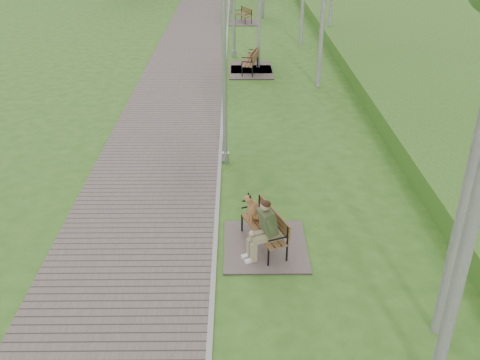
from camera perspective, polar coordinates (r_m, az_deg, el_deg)
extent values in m
plane|color=#34621D|center=(9.72, -3.14, -15.21)|extent=(120.00, 120.00, 0.00)
cube|color=#695A55|center=(29.43, -4.94, 14.75)|extent=(3.50, 67.00, 0.04)
cube|color=#999993|center=(29.35, -1.41, 14.81)|extent=(0.10, 67.00, 0.05)
cube|color=#5A8E31|center=(30.19, 22.62, 13.07)|extent=(14.00, 70.00, 1.60)
cube|color=#695A55|center=(11.57, 2.70, -7.03)|extent=(1.78, 1.97, 0.04)
cube|color=brown|center=(11.33, 2.49, -5.27)|extent=(0.97, 1.54, 0.04)
cube|color=brown|center=(11.28, 3.62, -3.88)|extent=(0.59, 1.39, 0.33)
cube|color=#695A55|center=(24.13, 1.19, 11.92)|extent=(1.78, 1.97, 0.04)
cube|color=brown|center=(24.02, 1.07, 12.89)|extent=(0.81, 1.54, 0.04)
cube|color=brown|center=(23.90, 1.65, 13.47)|extent=(0.41, 1.44, 0.33)
cube|color=#695A55|center=(23.41, 1.18, 11.42)|extent=(1.87, 2.08, 0.04)
cube|color=brown|center=(23.29, 1.07, 12.47)|extent=(0.75, 1.62, 0.04)
cube|color=brown|center=(23.18, 1.70, 13.11)|extent=(0.33, 1.54, 0.34)
cube|color=#695A55|center=(33.55, 0.43, 16.46)|extent=(1.76, 1.96, 0.04)
cube|color=brown|center=(33.47, 0.34, 17.17)|extent=(1.02, 1.52, 0.04)
cube|color=brown|center=(33.53, 0.72, 17.64)|extent=(0.65, 1.35, 0.32)
cylinder|color=#9C9EA4|center=(15.11, -1.55, 2.43)|extent=(0.20, 0.20, 0.30)
cylinder|color=#9C9EA4|center=(14.25, -1.67, 11.11)|extent=(0.12, 0.12, 5.07)
cylinder|color=#9C9EA4|center=(25.76, -0.63, 13.30)|extent=(0.23, 0.23, 0.34)
cylinder|color=#9C9EA4|center=(36.68, -0.90, 17.63)|extent=(0.19, 0.19, 0.28)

